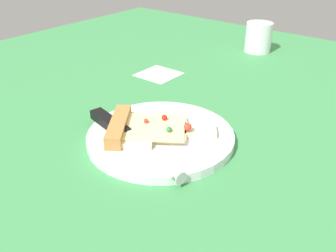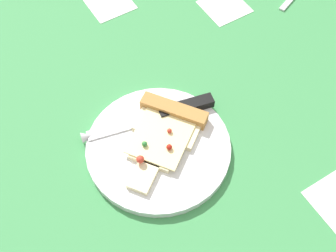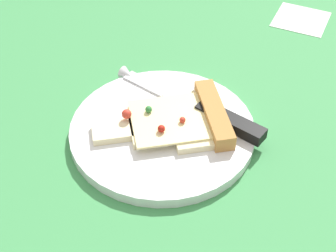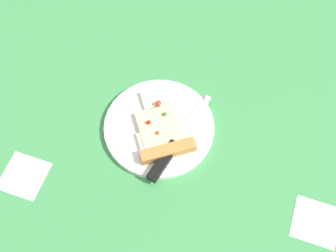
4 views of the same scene
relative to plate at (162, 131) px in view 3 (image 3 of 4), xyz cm
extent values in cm
cube|color=#3D8C4C|center=(-4.04, -1.90, -2.25)|extent=(149.35, 149.35, 3.00)
cube|color=white|center=(36.93, -9.83, -0.85)|extent=(9.00, 9.00, 0.20)
cylinder|color=silver|center=(0.00, 0.00, 0.00)|extent=(24.66, 24.66, 1.49)
cube|color=beige|center=(2.33, -3.25, 1.25)|extent=(12.43, 11.29, 1.00)
cube|color=beige|center=(-0.87, 1.22, 1.25)|extent=(9.11, 8.75, 1.00)
cube|color=beige|center=(-3.79, 5.28, 1.25)|extent=(5.96, 6.32, 1.00)
cube|color=#F2E099|center=(0.58, -0.81, 1.90)|extent=(13.31, 13.49, 0.30)
cube|color=#B27A3D|center=(4.08, -5.69, 1.85)|extent=(11.26, 9.11, 2.20)
sphere|color=red|center=(0.65, -2.61, 2.45)|extent=(0.81, 0.81, 0.81)
sphere|color=red|center=(-1.65, 4.36, 2.70)|extent=(1.31, 1.31, 1.31)
sphere|color=#2D7A38|center=(0.59, 2.27, 2.51)|extent=(0.92, 0.92, 0.92)
sphere|color=#B21E14|center=(-2.08, -0.88, 2.54)|extent=(0.98, 0.98, 0.98)
cube|color=silver|center=(6.52, 3.64, 0.90)|extent=(4.62, 12.14, 0.30)
cone|color=silver|center=(7.86, 9.49, 0.90)|extent=(2.40, 2.40, 2.00)
cube|color=black|center=(3.85, -8.06, 1.55)|extent=(4.37, 10.24, 1.60)
camera|label=1|loc=(41.82, 35.08, 32.21)|focal=40.31mm
camera|label=2|loc=(-33.62, 18.80, 66.32)|focal=48.00mm
camera|label=3|loc=(-42.54, -20.62, 45.60)|focal=52.52mm
camera|label=4|loc=(16.43, -41.66, 84.03)|focal=45.49mm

